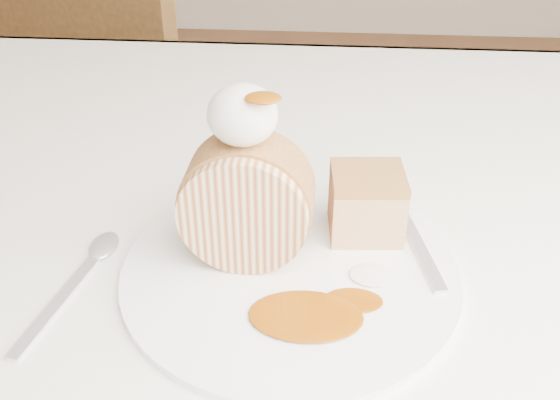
{
  "coord_description": "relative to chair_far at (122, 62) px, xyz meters",
  "views": [
    {
      "loc": [
        0.0,
        -0.39,
        1.11
      ],
      "look_at": [
        -0.03,
        0.05,
        0.82
      ],
      "focal_mm": 40.0,
      "sensor_mm": 36.0,
      "label": 1
    }
  ],
  "objects": [
    {
      "name": "roulade_slice",
      "position": [
        0.42,
        -0.94,
        0.24
      ],
      "size": [
        0.11,
        0.06,
        0.11
      ],
      "primitive_type": "cylinder",
      "rotation": [
        1.57,
        0.0,
        -0.03
      ],
      "color": "beige",
      "rests_on": "plate"
    },
    {
      "name": "table",
      "position": [
        0.48,
        -0.8,
        0.09
      ],
      "size": [
        1.4,
        0.9,
        0.75
      ],
      "color": "white",
      "rests_on": "ground"
    },
    {
      "name": "chair_far",
      "position": [
        0.0,
        0.0,
        0.0
      ],
      "size": [
        0.62,
        0.62,
        1.0
      ],
      "rotation": [
        0.0,
        0.0,
        2.76
      ],
      "color": "brown",
      "rests_on": "ground"
    },
    {
      "name": "caramel_drizzle",
      "position": [
        0.44,
        -0.95,
        0.35
      ],
      "size": [
        0.03,
        0.02,
        0.01
      ],
      "primitive_type": "ellipsoid",
      "color": "#894205",
      "rests_on": "whipped_cream"
    },
    {
      "name": "plate",
      "position": [
        0.46,
        -0.95,
        0.18
      ],
      "size": [
        0.32,
        0.32,
        0.01
      ],
      "primitive_type": "cylinder",
      "rotation": [
        0.0,
        0.0,
        0.07
      ],
      "color": "white",
      "rests_on": "table"
    },
    {
      "name": "caramel_pool",
      "position": [
        0.47,
        -1.02,
        0.19
      ],
      "size": [
        0.1,
        0.07,
        0.0
      ],
      "primitive_type": null,
      "rotation": [
        0.0,
        0.0,
        0.07
      ],
      "color": "#894205",
      "rests_on": "plate"
    },
    {
      "name": "cake_chunk",
      "position": [
        0.53,
        -0.89,
        0.21
      ],
      "size": [
        0.07,
        0.07,
        0.06
      ],
      "primitive_type": "cube",
      "rotation": [
        0.0,
        0.0,
        0.07
      ],
      "color": "#AC7041",
      "rests_on": "plate"
    },
    {
      "name": "fork",
      "position": [
        0.58,
        -0.92,
        0.19
      ],
      "size": [
        0.06,
        0.18,
        0.0
      ],
      "primitive_type": "cube",
      "rotation": [
        0.0,
        0.0,
        0.2
      ],
      "color": "silver",
      "rests_on": "plate"
    },
    {
      "name": "whipped_cream",
      "position": [
        0.42,
        -0.93,
        0.32
      ],
      "size": [
        0.06,
        0.06,
        0.05
      ],
      "primitive_type": "ellipsoid",
      "color": "white",
      "rests_on": "roulade_slice"
    },
    {
      "name": "spoon",
      "position": [
        0.27,
        -1.01,
        0.18
      ],
      "size": [
        0.05,
        0.16,
        0.0
      ],
      "primitive_type": "cube",
      "rotation": [
        0.0,
        0.0,
        -0.19
      ],
      "color": "silver",
      "rests_on": "table"
    }
  ]
}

